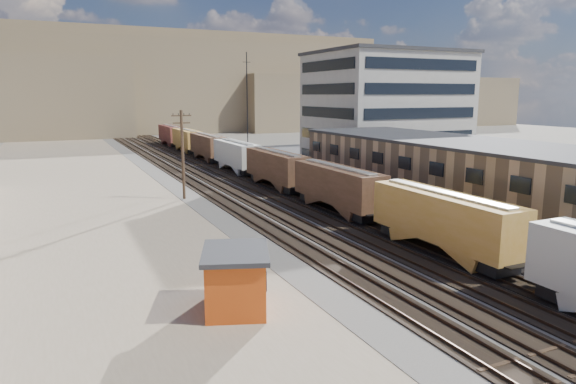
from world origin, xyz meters
name	(u,v)px	position (x,y,z in m)	size (l,w,h in m)	color
ground	(576,344)	(0.00, 0.00, 0.00)	(300.00, 300.00, 0.00)	#6B6356
ballast_bed	(233,183)	(0.00, 50.00, 0.03)	(18.00, 200.00, 0.06)	#4C4742
dirt_yard	(76,212)	(-20.00, 40.00, 0.01)	(24.00, 180.00, 0.03)	#83715A
asphalt_lot	(437,189)	(22.00, 35.00, 0.02)	(26.00, 120.00, 0.04)	#232326
rail_tracks	(229,182)	(-0.55, 50.00, 0.11)	(11.40, 200.00, 0.24)	black
freight_train	(254,160)	(3.80, 51.62, 2.79)	(3.00, 119.74, 4.46)	black
warehouse	(452,175)	(14.98, 25.00, 3.65)	(12.40, 40.40, 7.25)	tan
office_tower	(385,110)	(27.95, 54.95, 9.26)	(22.60, 18.60, 18.45)	#9E998E
utility_pole_north	(183,153)	(-8.50, 42.00, 5.30)	(2.20, 0.32, 10.00)	#382619
radio_mast	(247,112)	(6.00, 60.00, 9.12)	(1.20, 0.16, 18.00)	black
hills_north	(117,87)	(0.17, 167.92, 14.10)	(265.00, 80.00, 32.00)	brown
maintenance_shed	(236,279)	(-13.26, 10.73, 1.73)	(4.91, 5.54, 3.38)	#C74812
parked_car_blue	(402,166)	(27.03, 48.70, 0.84)	(2.79, 6.05, 1.68)	navy
parked_car_far	(445,172)	(29.02, 41.45, 0.80)	(1.89, 4.69, 1.60)	white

